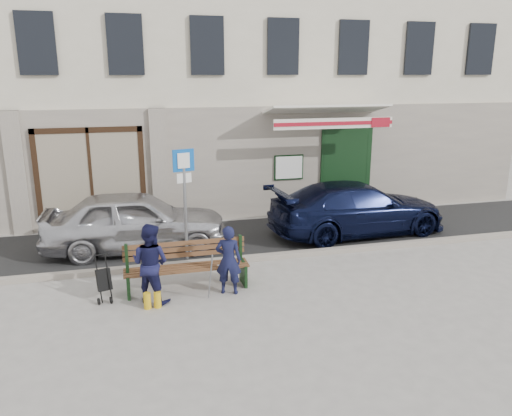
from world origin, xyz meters
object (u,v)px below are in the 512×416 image
object	(u,v)px
parking_sign	(185,189)
man	(228,260)
bench	(185,267)
car_navy	(357,208)
car_silver	(136,221)
woman	(150,263)
stroller	(104,281)

from	to	relation	value
parking_sign	man	distance (m)	2.12
bench	man	size ratio (longest dim) A/B	1.77
car_navy	bench	world-z (taller)	car_navy
car_silver	parking_sign	xyz separation A→B (m)	(1.06, -1.17, 0.98)
woman	man	bearing A→B (deg)	-146.16
car_navy	bench	distance (m)	5.39
car_silver	parking_sign	distance (m)	1.85
bench	woman	distance (m)	0.81
car_silver	woman	bearing A→B (deg)	-173.14
car_navy	parking_sign	bearing A→B (deg)	98.59
man	stroller	xyz separation A→B (m)	(-2.30, 0.26, -0.29)
car_navy	woman	bearing A→B (deg)	112.78
parking_sign	woman	world-z (taller)	parking_sign
man	stroller	bearing A→B (deg)	12.30
car_navy	woman	xyz separation A→B (m)	(-5.46, -2.82, 0.07)
car_silver	parking_sign	size ratio (longest dim) A/B	1.66
car_navy	parking_sign	xyz separation A→B (m)	(-4.60, -1.07, 1.02)
parking_sign	bench	world-z (taller)	parking_sign
car_silver	man	bearing A→B (deg)	-147.59
car_silver	car_navy	world-z (taller)	car_silver
man	woman	xyz separation A→B (m)	(-1.45, 0.01, 0.07)
woman	car_silver	bearing A→B (deg)	-52.01
bench	stroller	size ratio (longest dim) A/B	2.74
car_navy	stroller	distance (m)	6.81
car_navy	stroller	bearing A→B (deg)	107.59
parking_sign	car_silver	bearing A→B (deg)	117.84
parking_sign	stroller	size ratio (longest dim) A/B	2.92
bench	man	world-z (taller)	man
car_silver	car_navy	distance (m)	5.66
bench	stroller	world-z (taller)	bench
bench	woman	xyz separation A→B (m)	(-0.65, -0.38, 0.29)
parking_sign	stroller	bearing A→B (deg)	-153.09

